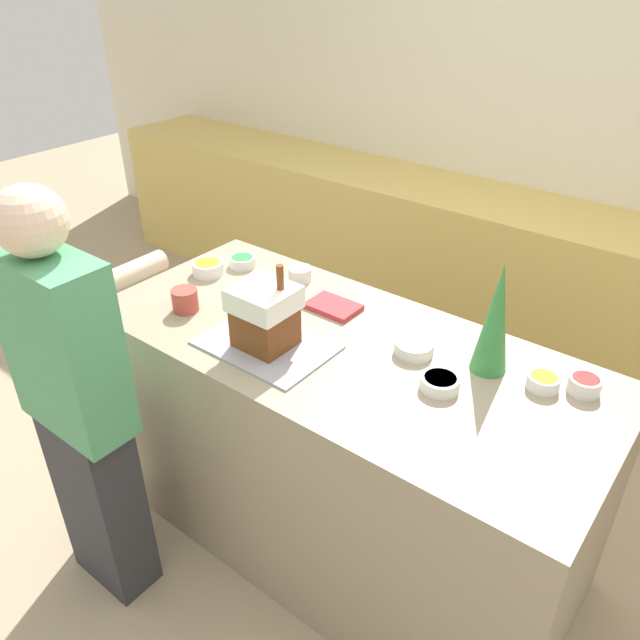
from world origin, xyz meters
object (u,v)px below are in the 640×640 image
(candy_bowl_near_tray_right, at_px, (242,261))
(candy_bowl_front_corner, at_px, (440,382))
(candy_bowl_behind_tray, at_px, (585,384))
(mug, at_px, (185,300))
(gingerbread_house, at_px, (265,315))
(decorative_tree, at_px, (496,319))
(candy_bowl_beside_tree, at_px, (414,347))
(cookbook, at_px, (333,307))
(candy_bowl_near_tray_left, at_px, (208,267))
(person, at_px, (79,408))
(candy_bowl_center_rear, at_px, (543,381))
(baking_tray, at_px, (266,345))
(candy_bowl_far_right, at_px, (300,273))

(candy_bowl_near_tray_right, height_order, candy_bowl_front_corner, same)
(candy_bowl_behind_tray, distance_m, mug, 1.38)
(gingerbread_house, bearing_deg, decorative_tree, 27.61)
(candy_bowl_beside_tree, relative_size, mug, 1.35)
(decorative_tree, bearing_deg, candy_bowl_behind_tray, 13.26)
(candy_bowl_behind_tray, distance_m, cookbook, 0.89)
(candy_bowl_behind_tray, height_order, candy_bowl_near_tray_left, same)
(candy_bowl_near_tray_left, distance_m, person, 0.79)
(candy_bowl_center_rear, relative_size, mug, 1.03)
(candy_bowl_beside_tree, distance_m, mug, 0.85)
(decorative_tree, relative_size, person, 0.24)
(gingerbread_house, distance_m, candy_bowl_center_rear, 0.89)
(gingerbread_house, distance_m, candy_bowl_near_tray_left, 0.61)
(gingerbread_house, bearing_deg, baking_tray, -148.69)
(candy_bowl_front_corner, distance_m, candy_bowl_near_tray_left, 1.12)
(candy_bowl_beside_tree, distance_m, candy_bowl_behind_tray, 0.53)
(candy_bowl_beside_tree, height_order, cookbook, candy_bowl_beside_tree)
(candy_bowl_near_tray_left, bearing_deg, mug, -59.05)
(candy_bowl_center_rear, xyz_separation_m, candy_bowl_front_corner, (-0.24, -0.20, -0.00))
(baking_tray, relative_size, candy_bowl_near_tray_left, 3.41)
(candy_bowl_near_tray_right, bearing_deg, candy_bowl_center_rear, -1.82)
(candy_bowl_far_right, height_order, candy_bowl_center_rear, candy_bowl_far_right)
(cookbook, height_order, mug, mug)
(candy_bowl_near_tray_left, height_order, mug, mug)
(gingerbread_house, bearing_deg, cookbook, 84.97)
(candy_bowl_center_rear, distance_m, candy_bowl_front_corner, 0.31)
(baking_tray, bearing_deg, decorative_tree, 27.62)
(decorative_tree, distance_m, candy_bowl_near_tray_left, 1.20)
(decorative_tree, bearing_deg, candy_bowl_near_tray_left, -175.86)
(candy_bowl_beside_tree, bearing_deg, candy_bowl_behind_tray, 14.70)
(baking_tray, bearing_deg, candy_bowl_near_tray_right, 141.36)
(candy_bowl_near_tray_left, bearing_deg, candy_bowl_behind_tray, 5.90)
(baking_tray, relative_size, candy_bowl_front_corner, 3.64)
(person, bearing_deg, candy_bowl_front_corner, 34.81)
(candy_bowl_center_rear, bearing_deg, person, -144.37)
(candy_bowl_front_corner, relative_size, candy_bowl_beside_tree, 0.93)
(candy_bowl_near_tray_left, bearing_deg, candy_bowl_beside_tree, 1.09)
(candy_bowl_far_right, bearing_deg, candy_bowl_near_tray_left, -150.22)
(gingerbread_house, height_order, cookbook, gingerbread_house)
(baking_tray, distance_m, candy_bowl_near_tray_right, 0.62)
(candy_bowl_behind_tray, bearing_deg, decorative_tree, -166.74)
(candy_bowl_far_right, height_order, candy_bowl_near_tray_left, candy_bowl_far_right)
(cookbook, bearing_deg, candy_bowl_beside_tree, -9.98)
(candy_bowl_far_right, xyz_separation_m, candy_bowl_front_corner, (0.79, -0.29, -0.01))
(candy_bowl_far_right, distance_m, cookbook, 0.27)
(mug, bearing_deg, person, -86.96)
(candy_bowl_front_corner, height_order, candy_bowl_beside_tree, same)
(candy_bowl_near_tray_left, relative_size, cookbook, 0.68)
(candy_bowl_center_rear, bearing_deg, decorative_tree, -176.82)
(candy_bowl_near_tray_right, xyz_separation_m, mug, (0.09, -0.39, 0.02))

